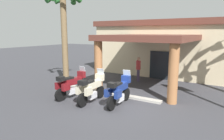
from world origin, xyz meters
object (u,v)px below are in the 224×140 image
motorcycle_cream (91,89)px  motorcycle_blue (119,91)px  palm_tree_roadside (64,15)px  motorcycle_maroon (71,85)px  motel_building (173,47)px  pedestrian (138,67)px

motorcycle_cream → motorcycle_blue: (1.39, 0.35, 0.00)m
motorcycle_blue → palm_tree_roadside: size_ratio=0.35×
motorcycle_maroon → motorcycle_blue: (2.78, 0.28, 0.00)m
motorcycle_maroon → motorcycle_cream: same height
motel_building → motorcycle_blue: (-0.04, -9.48, -1.56)m
motorcycle_cream → motorcycle_blue: same height
motorcycle_blue → motorcycle_cream: bearing=101.9°
motorcycle_cream → palm_tree_roadside: bearing=59.4°
motel_building → motorcycle_cream: bearing=-97.0°
motel_building → motorcycle_maroon: 10.28m
motorcycle_blue → motel_building: bearing=-2.3°
pedestrian → palm_tree_roadside: (-3.73, -3.39, 3.54)m
palm_tree_roadside → motorcycle_maroon: bearing=-41.3°
motorcycle_maroon → pedestrian: size_ratio=1.26×
motorcycle_blue → motorcycle_maroon: bearing=93.7°
motorcycle_cream → palm_tree_roadside: palm_tree_roadside is taller
motel_building → motorcycle_blue: 9.61m
motorcycle_cream → motorcycle_maroon: bearing=85.6°
motorcycle_blue → palm_tree_roadside: bearing=69.9°
palm_tree_roadside → pedestrian: bearing=42.3°
motel_building → pedestrian: bearing=-104.4°
motel_building → pedestrian: (-1.25, -4.48, -1.23)m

